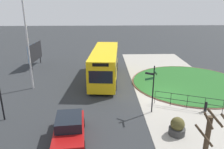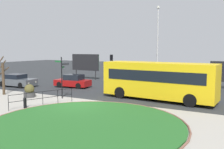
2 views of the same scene
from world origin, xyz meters
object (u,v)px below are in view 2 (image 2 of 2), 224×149
at_px(bollard_foreground, 25,103).
at_px(planter_near_signpost, 29,91).
at_px(car_near_lane, 73,81).
at_px(billboard_right, 85,63).
at_px(signpost_directional, 62,74).
at_px(lamppost_tall, 158,45).
at_px(car_far_lane, 17,81).
at_px(street_tree_bare, 3,76).
at_px(traffic_light_near, 112,62).
at_px(bus_yellow, 158,80).

relative_size(bollard_foreground, planter_near_signpost, 0.69).
distance_m(car_near_lane, billboard_right, 7.74).
bearing_deg(signpost_directional, billboard_right, 116.24).
bearing_deg(bollard_foreground, lamppost_tall, 70.22).
bearing_deg(planter_near_signpost, signpost_directional, 19.14).
xyz_separation_m(car_far_lane, billboard_right, (3.03, 9.52, 1.71)).
xyz_separation_m(car_far_lane, street_tree_bare, (3.14, -4.25, 1.16)).
height_order(bollard_foreground, car_near_lane, car_near_lane).
bearing_deg(bollard_foreground, car_far_lane, 142.24).
xyz_separation_m(traffic_light_near, lamppost_tall, (6.00, -0.23, 2.16)).
height_order(bus_yellow, planter_near_signpost, bus_yellow).
relative_size(traffic_light_near, planter_near_signpost, 3.06).
distance_m(car_far_lane, traffic_light_near, 11.46).
relative_size(bus_yellow, traffic_light_near, 2.67).
height_order(bus_yellow, traffic_light_near, traffic_light_near).
xyz_separation_m(lamppost_tall, billboard_right, (-11.33, 2.17, -2.44)).
distance_m(bollard_foreground, bus_yellow, 10.73).
xyz_separation_m(car_near_lane, car_far_lane, (-6.06, -2.61, -0.01)).
xyz_separation_m(bollard_foreground, billboard_right, (-6.13, 16.62, 1.96)).
distance_m(bollard_foreground, car_far_lane, 11.59).
xyz_separation_m(signpost_directional, car_near_lane, (-3.12, 5.58, -1.46)).
height_order(bollard_foreground, street_tree_bare, street_tree_bare).
bearing_deg(car_far_lane, car_near_lane, 20.25).
height_order(car_near_lane, planter_near_signpost, car_near_lane).
xyz_separation_m(bus_yellow, traffic_light_near, (-8.34, 7.15, 0.96)).
bearing_deg(lamppost_tall, bollard_foreground, -109.78).
xyz_separation_m(bus_yellow, car_near_lane, (-10.63, 2.17, -1.03)).
bearing_deg(traffic_light_near, car_near_lane, 79.77).
distance_m(planter_near_signpost, street_tree_bare, 3.41).
relative_size(bollard_foreground, bus_yellow, 0.08).
distance_m(car_near_lane, lamppost_tall, 10.42).
bearing_deg(planter_near_signpost, billboard_right, 103.56).
relative_size(bus_yellow, lamppost_tall, 1.07).
xyz_separation_m(signpost_directional, billboard_right, (-6.16, 12.49, 0.25)).
relative_size(signpost_directional, bus_yellow, 0.38).
xyz_separation_m(car_far_lane, planter_near_signpost, (6.28, -3.97, -0.13)).
height_order(car_near_lane, lamppost_tall, lamppost_tall).
height_order(signpost_directional, bollard_foreground, signpost_directional).
xyz_separation_m(bollard_foreground, car_far_lane, (-9.16, 7.10, 0.24)).
distance_m(lamppost_tall, planter_near_signpost, 14.56).
height_order(car_far_lane, billboard_right, billboard_right).
bearing_deg(billboard_right, street_tree_bare, -88.29).
xyz_separation_m(signpost_directional, bus_yellow, (7.51, 3.40, -0.43)).
distance_m(bollard_foreground, billboard_right, 17.82).
bearing_deg(car_near_lane, bus_yellow, 162.97).
distance_m(billboard_right, street_tree_bare, 13.78).
relative_size(signpost_directional, planter_near_signpost, 3.07).
bearing_deg(street_tree_bare, bollard_foreground, -25.31).
height_order(car_far_lane, traffic_light_near, traffic_light_near).
xyz_separation_m(lamppost_tall, planter_near_signpost, (-8.08, -11.33, -4.28)).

